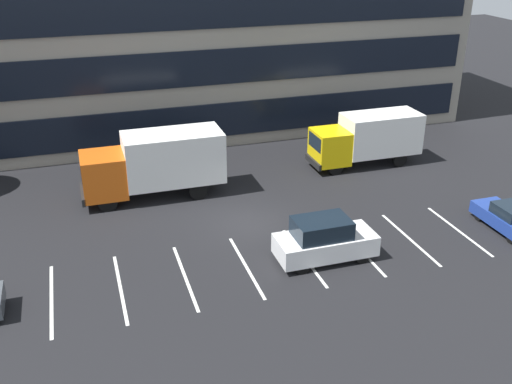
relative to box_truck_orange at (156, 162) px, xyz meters
name	(u,v)px	position (x,y,z in m)	size (l,w,h in m)	color
ground_plane	(250,223)	(3.97, -4.80, -2.06)	(120.00, 120.00, 0.00)	black
office_building	(176,1)	(3.97, 13.15, 6.94)	(40.63, 13.29, 18.00)	gray
lot_markings	(275,262)	(3.97, -8.75, -2.06)	(19.74, 5.40, 0.01)	silver
box_truck_orange	(156,162)	(0.00, 0.00, 0.00)	(7.90, 2.61, 3.66)	#D85914
box_truck_yellow	(368,137)	(13.44, 0.72, -0.22)	(7.07, 2.34, 3.28)	yellow
sedan_navy	(508,218)	(16.14, -9.38, -1.40)	(1.64, 3.91, 1.40)	navy
suv_white	(324,240)	(6.16, -9.19, -1.06)	(4.58, 1.94, 2.07)	white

